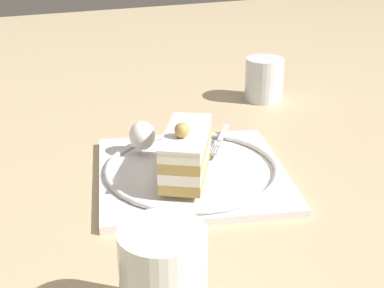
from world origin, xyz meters
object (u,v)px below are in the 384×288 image
whipped_cream_dollop (142,136)px  drink_glass_near (264,82)px  drink_glass_far (163,284)px  cake_slice (185,151)px  dessert_plate (192,171)px  fork (220,140)px

whipped_cream_dollop → drink_glass_near: drink_glass_near is taller
drink_glass_far → cake_slice: bearing=-24.7°
dessert_plate → fork: fork is taller
cake_slice → fork: bearing=-48.6°
cake_slice → drink_glass_far: bearing=155.3°
drink_glass_near → drink_glass_far: drink_glass_far is taller
whipped_cream_dollop → fork: size_ratio=0.44×
drink_glass_near → dessert_plate: bearing=135.6°
drink_glass_near → whipped_cream_dollop: bearing=120.7°
cake_slice → drink_glass_far: 0.25m
dessert_plate → drink_glass_far: 0.27m
fork → cake_slice: bearing=131.4°
cake_slice → whipped_cream_dollop: cake_slice is taller
dessert_plate → drink_glass_near: drink_glass_near is taller
cake_slice → whipped_cream_dollop: (0.09, 0.03, -0.01)m
cake_slice → drink_glass_far: size_ratio=1.40×
cake_slice → whipped_cream_dollop: bearing=19.3°
cake_slice → drink_glass_near: size_ratio=1.74×
fork → whipped_cream_dollop: bearing=81.7°
dessert_plate → whipped_cream_dollop: size_ratio=7.04×
cake_slice → fork: size_ratio=1.44×
drink_glass_near → fork: bearing=137.2°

